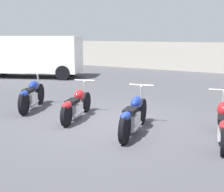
# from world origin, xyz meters

# --- Properties ---
(ground_plane) EXTENTS (60.00, 60.00, 0.00)m
(ground_plane) POSITION_xyz_m (0.00, 0.00, 0.00)
(ground_plane) COLOR #424247
(fence_back) EXTENTS (40.00, 0.04, 1.72)m
(fence_back) POSITION_xyz_m (0.00, 11.96, 0.86)
(fence_back) COLOR #9E998E
(fence_back) RESTS_ON ground_plane
(motorcycle_slot_0) EXTENTS (1.10, 1.85, 1.01)m
(motorcycle_slot_0) POSITION_xyz_m (-2.66, 0.09, 0.43)
(motorcycle_slot_0) COLOR black
(motorcycle_slot_0) RESTS_ON ground_plane
(motorcycle_slot_1) EXTENTS (0.86, 1.98, 0.93)m
(motorcycle_slot_1) POSITION_xyz_m (-0.90, -0.08, 0.38)
(motorcycle_slot_1) COLOR black
(motorcycle_slot_1) RESTS_ON ground_plane
(motorcycle_slot_2) EXTENTS (0.75, 2.11, 0.99)m
(motorcycle_slot_2) POSITION_xyz_m (0.91, -0.37, 0.41)
(motorcycle_slot_2) COLOR black
(motorcycle_slot_2) RESTS_ON ground_plane
(motorcycle_slot_3) EXTENTS (0.80, 2.11, 0.97)m
(motorcycle_slot_3) POSITION_xyz_m (2.72, 0.05, 0.40)
(motorcycle_slot_3) COLOR black
(motorcycle_slot_3) RESTS_ON ground_plane
(parked_van) EXTENTS (5.35, 3.69, 2.09)m
(parked_van) POSITION_xyz_m (-7.94, 5.21, 1.16)
(parked_van) COLOR white
(parked_van) RESTS_ON ground_plane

